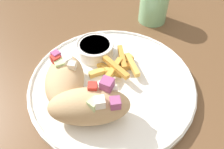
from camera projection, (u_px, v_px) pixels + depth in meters
name	position (u px, v px, depth m)	size (l,w,h in m)	color
table	(107.00, 80.00, 0.52)	(1.42, 1.42, 0.72)	brown
plate	(112.00, 83.00, 0.42)	(0.32, 0.32, 0.02)	white
pita_sandwich_near	(90.00, 106.00, 0.34)	(0.14, 0.13, 0.07)	tan
pita_sandwich_far	(65.00, 79.00, 0.38)	(0.13, 0.13, 0.06)	tan
fries_pile	(117.00, 66.00, 0.43)	(0.10, 0.09, 0.03)	#E5B251
sauce_ramekin	(95.00, 48.00, 0.45)	(0.08, 0.08, 0.03)	white
water_glass	(154.00, 4.00, 0.54)	(0.07, 0.07, 0.10)	#8CCC93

